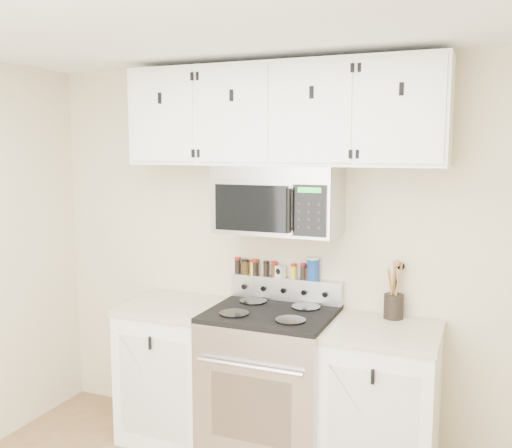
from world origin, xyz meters
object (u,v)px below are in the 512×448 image
Objects in this scene: range at (271,382)px; salt_canister at (313,269)px; utensil_crock at (394,304)px; microwave at (279,200)px.

range is 7.48× the size of salt_canister.
salt_canister is (-0.53, 0.05, 0.17)m from utensil_crock.
utensil_crock is at bearing -5.44° from salt_canister.
salt_canister is (0.18, 0.28, 0.69)m from range.
range is at bearing -90.23° from microwave.
utensil_crock is (0.71, 0.11, -0.62)m from microwave.
microwave reaches higher than utensil_crock.
range is 0.77m from salt_canister.
range is at bearing -122.99° from salt_canister.
salt_canister reaches higher than range.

